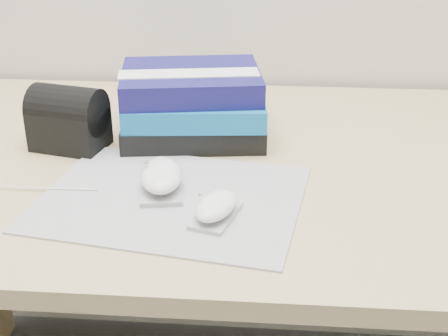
# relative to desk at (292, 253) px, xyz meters

# --- Properties ---
(desk) EXTENTS (1.60, 0.80, 0.73)m
(desk) POSITION_rel_desk_xyz_m (0.00, 0.00, 0.00)
(desk) COLOR tan
(desk) RESTS_ON ground
(mousepad) EXTENTS (0.43, 0.36, 0.00)m
(mousepad) POSITION_rel_desk_xyz_m (-0.20, -0.22, 0.24)
(mousepad) COLOR gray
(mousepad) RESTS_ON desk
(mouse_rear) EXTENTS (0.08, 0.13, 0.05)m
(mouse_rear) POSITION_rel_desk_xyz_m (-0.22, -0.20, 0.26)
(mouse_rear) COLOR #A4A4A7
(mouse_rear) RESTS_ON mousepad
(mouse_front) EXTENTS (0.08, 0.10, 0.04)m
(mouse_front) POSITION_rel_desk_xyz_m (-0.12, -0.28, 0.25)
(mouse_front) COLOR #ACADAF
(mouse_front) RESTS_ON mousepad
(usb_cable) EXTENTS (0.23, 0.01, 0.00)m
(usb_cable) POSITION_rel_desk_xyz_m (-0.43, -0.21, 0.24)
(usb_cable) COLOR white
(usb_cable) RESTS_ON mousepad
(book_stack) EXTENTS (0.28, 0.24, 0.13)m
(book_stack) POSITION_rel_desk_xyz_m (-0.19, 0.03, 0.30)
(book_stack) COLOR black
(book_stack) RESTS_ON desk
(pouch) EXTENTS (0.14, 0.11, 0.11)m
(pouch) POSITION_rel_desk_xyz_m (-0.41, -0.04, 0.29)
(pouch) COLOR black
(pouch) RESTS_ON desk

